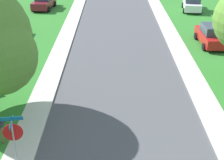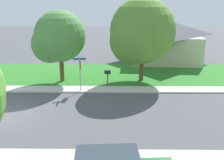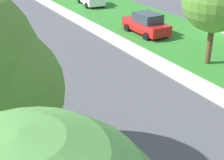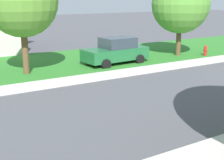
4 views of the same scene
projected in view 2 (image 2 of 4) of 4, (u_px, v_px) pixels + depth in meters
The scene contains 8 objects.
ground_plane at pixel (0, 114), 15.91m from camera, with size 120.00×120.00×0.00m, color #4C4C51.
sidewalk_west at pixel (181, 90), 20.25m from camera, with size 1.40×56.00×0.10m, color beige.
lawn_west at pixel (169, 74), 24.76m from camera, with size 8.00×56.00×0.08m, color #2D7528.
stop_sign_far_corner at pixel (80, 67), 19.55m from camera, with size 0.92×0.92×2.77m.
tree_sidewalk_mid at pixel (140, 33), 21.25m from camera, with size 5.76×5.36×6.94m.
tree_corner_large at pixel (58, 38), 21.18m from camera, with size 4.48×4.16×5.94m.
house_left_setback at pixel (164, 39), 30.39m from camera, with size 9.53×8.41×4.60m.
mailbox at pixel (108, 74), 20.94m from camera, with size 0.28×0.50×1.31m.
Camera 2 is at (14.58, 6.96, 6.50)m, focal length 42.38 mm.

